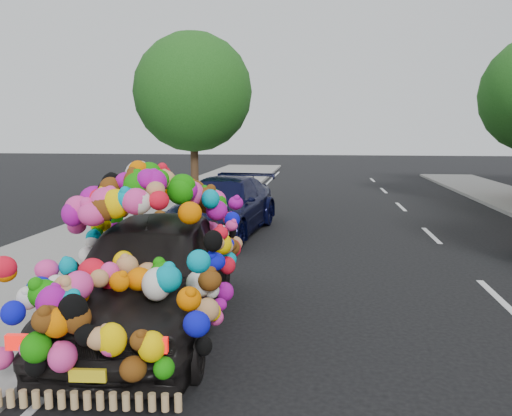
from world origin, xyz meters
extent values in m
plane|color=black|center=(0.00, 0.00, 0.00)|extent=(100.00, 100.00, 0.00)
cube|color=gray|center=(-4.30, 0.00, 0.06)|extent=(4.00, 60.00, 0.12)
cube|color=gray|center=(-2.35, 0.00, 0.07)|extent=(0.15, 60.00, 0.13)
cylinder|color=#332114|center=(-3.80, 9.50, 1.36)|extent=(0.28, 0.28, 2.73)
sphere|color=#184612|center=(-3.80, 9.50, 4.03)|extent=(4.20, 4.20, 4.20)
imported|color=black|center=(-1.52, -1.81, 0.78)|extent=(2.20, 4.71, 1.56)
cube|color=red|center=(-1.96, -4.16, 0.78)|extent=(0.22, 0.08, 0.14)
cube|color=red|center=(-0.71, -4.06, 0.78)|extent=(0.22, 0.08, 0.14)
cube|color=yellow|center=(-1.34, -4.12, 0.48)|extent=(0.34, 0.07, 0.12)
imported|color=black|center=(-1.80, 4.50, 0.73)|extent=(2.65, 5.27, 1.47)
camera|label=1|loc=(0.71, -8.11, 2.66)|focal=35.00mm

